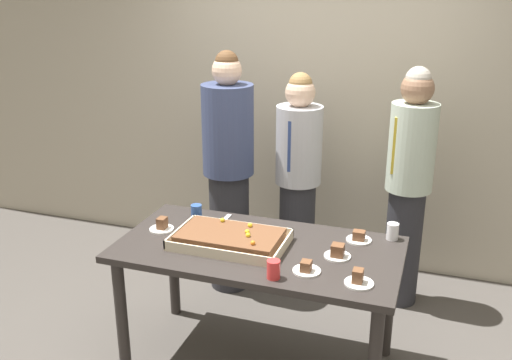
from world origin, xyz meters
TOP-DOWN VIEW (x-y plane):
  - interior_back_panel at (0.00, 1.60)m, footprint 8.00×0.12m
  - party_table at (0.00, 0.00)m, footprint 1.63×0.83m
  - sheet_cake at (-0.16, -0.03)m, footprint 0.66×0.40m
  - plated_slice_near_left at (0.54, 0.26)m, footprint 0.15×0.15m
  - plated_slice_near_right at (0.34, -0.21)m, footprint 0.15×0.15m
  - plated_slice_far_left at (-0.64, 0.03)m, footprint 0.15×0.15m
  - plated_slice_far_right at (0.62, -0.24)m, footprint 0.15×0.15m
  - plated_slice_center_front at (0.46, 0.01)m, footprint 0.15×0.15m
  - drink_cup_nearest at (0.72, 0.35)m, footprint 0.07×0.07m
  - drink_cup_middle at (0.19, -0.33)m, footprint 0.07×0.07m
  - drink_cup_far_end at (-0.50, 0.24)m, footprint 0.07×0.07m
  - cake_server_utensil at (-0.32, 0.28)m, footprint 0.03×0.20m
  - person_serving_front at (0.75, 1.03)m, footprint 0.32×0.32m
  - person_green_shirt_behind at (-0.04, 1.04)m, footprint 0.34×0.34m
  - person_striped_tie_right at (-0.51, 0.84)m, footprint 0.37×0.37m

SIDE VIEW (x-z plane):
  - party_table at x=0.00m, z-range 0.29..1.09m
  - cake_server_utensil at x=-0.32m, z-range 0.79..0.80m
  - plated_slice_near_right at x=0.34m, z-range 0.78..0.85m
  - plated_slice_near_left at x=0.54m, z-range 0.78..0.85m
  - plated_slice_far_right at x=0.62m, z-range 0.78..0.86m
  - plated_slice_far_left at x=-0.64m, z-range 0.78..0.86m
  - plated_slice_center_front at x=0.46m, z-range 0.78..0.86m
  - sheet_cake at x=-0.16m, z-range 0.78..0.88m
  - drink_cup_nearest at x=0.72m, z-range 0.79..0.89m
  - drink_cup_middle at x=0.19m, z-range 0.79..0.89m
  - drink_cup_far_end at x=-0.50m, z-range 0.79..0.89m
  - person_green_shirt_behind at x=-0.04m, z-range 0.04..1.68m
  - person_serving_front at x=0.75m, z-range 0.05..1.78m
  - person_striped_tie_right at x=-0.51m, z-range 0.03..1.83m
  - interior_back_panel at x=0.00m, z-range 0.00..3.00m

